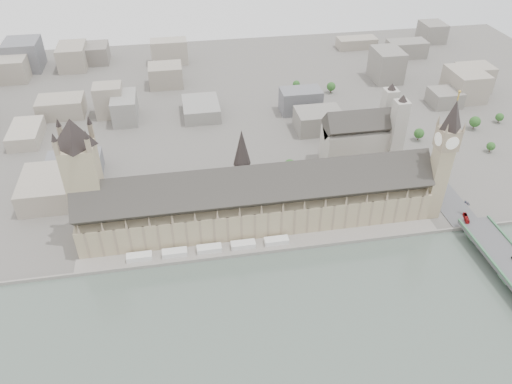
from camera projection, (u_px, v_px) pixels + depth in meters
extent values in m
plane|color=#595651|center=(261.00, 240.00, 375.83)|extent=(900.00, 900.00, 0.00)
cube|color=gray|center=(265.00, 252.00, 362.99)|extent=(600.00, 1.50, 3.00)
cube|color=gray|center=(263.00, 246.00, 369.26)|extent=(270.00, 15.00, 2.00)
cube|color=silver|center=(139.00, 257.00, 355.35)|extent=(18.00, 7.00, 4.00)
cube|color=silver|center=(175.00, 253.00, 358.83)|extent=(18.00, 7.00, 4.00)
cube|color=silver|center=(209.00, 249.00, 362.32)|extent=(18.00, 7.00, 4.00)
cube|color=silver|center=(243.00, 245.00, 365.81)|extent=(18.00, 7.00, 4.00)
cube|color=silver|center=(276.00, 241.00, 369.30)|extent=(18.00, 7.00, 4.00)
cube|color=gray|center=(257.00, 211.00, 384.45)|extent=(265.00, 40.00, 25.00)
cube|color=#2C2A27|center=(257.00, 187.00, 371.20)|extent=(265.00, 40.73, 40.73)
cube|color=gray|center=(436.00, 183.00, 383.28)|extent=(12.00, 12.00, 62.00)
cube|color=gray|center=(448.00, 138.00, 360.39)|extent=(14.00, 14.00, 16.00)
cylinder|color=white|center=(457.00, 137.00, 361.40)|extent=(0.60, 10.00, 10.00)
cylinder|color=white|center=(438.00, 139.00, 359.39)|extent=(0.60, 10.00, 10.00)
cylinder|color=white|center=(443.00, 133.00, 366.14)|extent=(10.00, 0.60, 10.00)
cylinder|color=white|center=(452.00, 143.00, 354.65)|extent=(10.00, 0.60, 10.00)
cone|color=black|center=(454.00, 115.00, 349.25)|extent=(17.00, 17.00, 22.00)
cylinder|color=gold|center=(458.00, 96.00, 341.03)|extent=(1.00, 1.00, 6.00)
sphere|color=gold|center=(460.00, 91.00, 338.98)|extent=(2.00, 2.00, 2.00)
cone|color=gray|center=(455.00, 119.00, 359.45)|extent=(2.40, 2.40, 8.00)
cone|color=gray|center=(439.00, 120.00, 357.63)|extent=(2.40, 2.40, 8.00)
cone|color=gray|center=(465.00, 127.00, 349.08)|extent=(2.40, 2.40, 8.00)
cone|color=gray|center=(447.00, 129.00, 347.26)|extent=(2.40, 2.40, 8.00)
cube|color=gray|center=(88.00, 194.00, 356.08)|extent=(23.00, 23.00, 80.00)
cone|color=black|center=(72.00, 132.00, 326.75)|extent=(30.00, 30.00, 20.00)
cylinder|color=gray|center=(242.00, 175.00, 369.95)|extent=(12.00, 12.00, 20.00)
cone|color=black|center=(242.00, 147.00, 355.87)|extent=(13.00, 13.00, 28.00)
cube|color=#A9A598|center=(355.00, 145.00, 456.28)|extent=(60.00, 28.00, 34.00)
cube|color=#2C2A27|center=(358.00, 124.00, 443.38)|extent=(60.00, 28.28, 28.28)
cube|color=#A9A598|center=(386.00, 122.00, 461.52)|extent=(12.00, 12.00, 64.00)
cube|color=#A9A598|center=(396.00, 134.00, 442.38)|extent=(12.00, 12.00, 64.00)
imported|color=maroon|center=(466.00, 218.00, 378.68)|extent=(5.37, 11.37, 3.09)
imported|color=gray|center=(467.00, 203.00, 395.18)|extent=(3.34, 5.40, 1.46)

